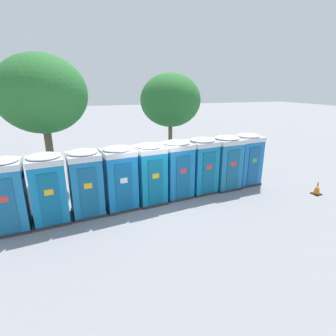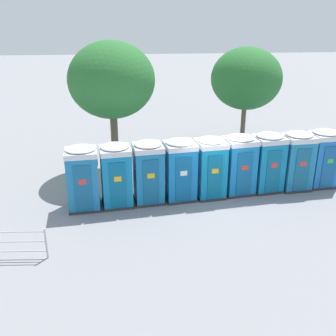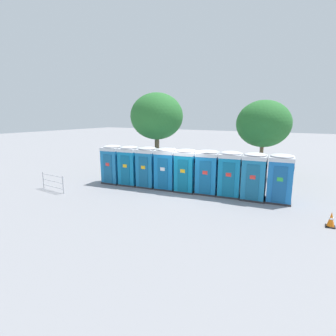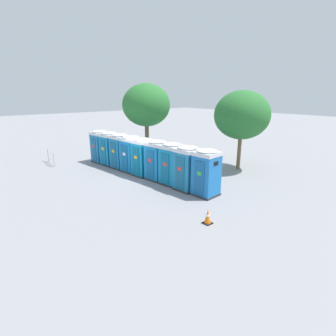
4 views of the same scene
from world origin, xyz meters
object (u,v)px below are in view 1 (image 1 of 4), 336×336
at_px(portapotty_1, 48,188).
at_px(portapotty_8, 246,159).
at_px(portapotty_0, 6,195).
at_px(traffic_cone, 317,188).
at_px(street_tree_0, 170,100).
at_px(portapotty_7, 226,162).
at_px(street_tree_1, 42,95).
at_px(portapotty_6, 202,165).
at_px(portapotty_2, 86,182).
at_px(portapotty_5, 177,169).
at_px(portapotty_3, 119,178).
at_px(portapotty_4, 150,173).

relative_size(portapotty_1, portapotty_8, 1.00).
height_order(portapotty_0, traffic_cone, portapotty_0).
relative_size(portapotty_1, traffic_cone, 3.97).
bearing_deg(street_tree_0, portapotty_7, -83.13).
distance_m(portapotty_0, traffic_cone, 12.57).
xyz_separation_m(portapotty_1, street_tree_1, (-0.13, 3.58, 3.08)).
xyz_separation_m(portapotty_0, street_tree_0, (8.24, 6.79, 2.57)).
height_order(portapotty_6, portapotty_8, same).
bearing_deg(portapotty_2, portapotty_8, 6.30).
relative_size(portapotty_7, traffic_cone, 3.97).
bearing_deg(traffic_cone, portapotty_5, 162.40).
xyz_separation_m(portapotty_3, portapotty_7, (5.11, 0.52, -0.00)).
height_order(portapotty_0, portapotty_2, same).
distance_m(portapotty_0, portapotty_4, 5.14).
relative_size(portapotty_7, street_tree_0, 0.46).
bearing_deg(portapotty_3, portapotty_8, 6.39).
xyz_separation_m(portapotty_1, traffic_cone, (11.21, -1.30, -0.97)).
relative_size(portapotty_5, portapotty_6, 1.00).
distance_m(portapotty_3, portapotty_7, 5.14).
xyz_separation_m(portapotty_6, traffic_cone, (4.83, -2.08, -0.97)).
xyz_separation_m(portapotty_2, portapotty_4, (2.56, 0.24, 0.00)).
xyz_separation_m(portapotty_4, portapotty_5, (1.27, 0.22, -0.00)).
distance_m(portapotty_4, portapotty_7, 3.85).
distance_m(portapotty_6, street_tree_1, 7.73).
distance_m(portapotty_7, street_tree_0, 6.40).
xyz_separation_m(portapotty_3, portapotty_8, (6.38, 0.72, -0.00)).
height_order(portapotty_7, street_tree_0, street_tree_0).
height_order(portapotty_8, street_tree_1, street_tree_1).
bearing_deg(portapotty_0, traffic_cone, -5.25).
xyz_separation_m(portapotty_8, traffic_cone, (2.27, -2.32, -0.97)).
xyz_separation_m(portapotty_2, portapotty_5, (3.83, 0.46, -0.00)).
bearing_deg(portapotty_7, portapotty_0, -173.77).
relative_size(portapotty_3, portapotty_7, 1.00).
bearing_deg(portapotty_7, portapotty_1, -173.86).
height_order(portapotty_4, portapotty_5, same).
xyz_separation_m(portapotty_3, street_tree_1, (-2.68, 3.27, 3.08)).
distance_m(portapotty_2, portapotty_3, 1.29).
relative_size(portapotty_4, street_tree_1, 0.42).
bearing_deg(street_tree_0, portapotty_2, -131.38).
distance_m(portapotty_4, traffic_cone, 7.63).
xyz_separation_m(portapotty_0, portapotty_2, (2.55, 0.33, 0.00)).
relative_size(portapotty_8, traffic_cone, 3.97).
bearing_deg(portapotty_0, portapotty_2, 7.39).
relative_size(street_tree_0, traffic_cone, 8.65).
xyz_separation_m(portapotty_3, portapotty_4, (1.28, 0.10, 0.00)).
bearing_deg(portapotty_8, portapotty_7, -171.09).
bearing_deg(portapotty_6, portapotty_5, -173.58).
relative_size(portapotty_4, traffic_cone, 3.97).
bearing_deg(street_tree_0, portapotty_1, -136.38).
bearing_deg(street_tree_1, traffic_cone, -23.29).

